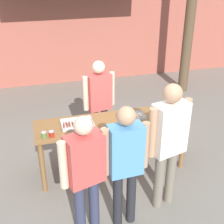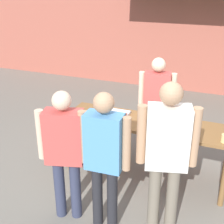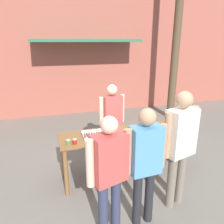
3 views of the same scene
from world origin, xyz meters
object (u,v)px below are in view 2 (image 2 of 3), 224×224
(beer_cup, at_px, (224,138))
(condiment_jar_mustard, at_px, (73,114))
(food_tray_buns, at_px, (171,124))
(person_customer_holding_hotdog, at_px, (65,147))
(person_customer_waiting_in_line, at_px, (104,152))
(food_tray_sausages, at_px, (112,114))
(person_customer_with_cup, at_px, (167,149))
(person_server_behind_table, at_px, (157,99))
(condiment_jar_ketchup, at_px, (80,115))

(beer_cup, bearing_deg, condiment_jar_mustard, -179.92)
(food_tray_buns, height_order, person_customer_holding_hotdog, person_customer_holding_hotdog)
(beer_cup, distance_m, person_customer_waiting_in_line, 1.47)
(food_tray_sausages, bearing_deg, person_customer_holding_hotdog, -95.08)
(food_tray_sausages, xyz_separation_m, condiment_jar_mustard, (-0.49, -0.23, 0.03))
(person_customer_with_cup, height_order, person_customer_waiting_in_line, person_customer_with_cup)
(food_tray_sausages, relative_size, beer_cup, 4.62)
(person_customer_holding_hotdog, height_order, person_customer_with_cup, person_customer_with_cup)
(condiment_jar_mustard, xyz_separation_m, person_customer_waiting_in_line, (0.86, -0.91, 0.08))
(person_server_behind_table, relative_size, person_customer_with_cup, 0.90)
(food_tray_buns, relative_size, person_customer_waiting_in_line, 0.25)
(beer_cup, height_order, person_customer_with_cup, person_customer_with_cup)
(condiment_jar_ketchup, height_order, person_customer_holding_hotdog, person_customer_holding_hotdog)
(person_customer_holding_hotdog, height_order, person_customer_waiting_in_line, person_customer_waiting_in_line)
(condiment_jar_mustard, relative_size, person_customer_with_cup, 0.05)
(person_customer_with_cup, bearing_deg, food_tray_sausages, -59.53)
(condiment_jar_ketchup, distance_m, person_customer_holding_hotdog, 0.96)
(food_tray_sausages, distance_m, person_customer_holding_hotdog, 1.16)
(food_tray_buns, distance_m, person_customer_holding_hotdog, 1.48)
(beer_cup, bearing_deg, food_tray_sausages, 171.42)
(person_server_behind_table, height_order, person_customer_with_cup, person_customer_with_cup)
(beer_cup, xyz_separation_m, person_customer_waiting_in_line, (-1.15, -0.91, 0.07))
(food_tray_buns, height_order, beer_cup, beer_cup)
(food_tray_sausages, height_order, beer_cup, beer_cup)
(person_server_behind_table, bearing_deg, food_tray_sausages, -138.05)
(person_server_behind_table, bearing_deg, person_customer_waiting_in_line, -104.51)
(food_tray_buns, xyz_separation_m, condiment_jar_ketchup, (-1.22, -0.24, 0.02))
(food_tray_buns, bearing_deg, person_customer_with_cup, -80.90)
(person_customer_waiting_in_line, bearing_deg, condiment_jar_ketchup, -53.08)
(food_tray_buns, height_order, person_customer_with_cup, person_customer_with_cup)
(beer_cup, xyz_separation_m, person_customer_with_cup, (-0.53, -0.73, 0.14))
(person_customer_holding_hotdog, bearing_deg, condiment_jar_mustard, -83.14)
(condiment_jar_ketchup, height_order, person_server_behind_table, person_server_behind_table)
(food_tray_sausages, xyz_separation_m, beer_cup, (1.52, -0.23, 0.04))
(person_server_behind_table, xyz_separation_m, person_customer_waiting_in_line, (-0.11, -1.77, 0.03))
(condiment_jar_ketchup, bearing_deg, food_tray_sausages, 31.12)
(condiment_jar_mustard, bearing_deg, beer_cup, 0.08)
(condiment_jar_mustard, height_order, person_customer_waiting_in_line, person_customer_waiting_in_line)
(person_server_behind_table, bearing_deg, food_tray_buns, -71.60)
(condiment_jar_ketchup, height_order, person_customer_waiting_in_line, person_customer_waiting_in_line)
(condiment_jar_ketchup, bearing_deg, food_tray_buns, 10.97)
(condiment_jar_ketchup, distance_m, person_server_behind_table, 1.23)
(food_tray_sausages, height_order, person_server_behind_table, person_server_behind_table)
(food_tray_buns, relative_size, person_customer_holding_hotdog, 0.26)
(person_server_behind_table, bearing_deg, person_customer_with_cup, -83.30)
(food_tray_buns, distance_m, person_customer_waiting_in_line, 1.24)
(food_tray_sausages, relative_size, person_customer_holding_hotdog, 0.29)
(food_tray_sausages, xyz_separation_m, food_tray_buns, (0.83, 0.00, 0.01))
(person_customer_holding_hotdog, distance_m, person_customer_with_cup, 1.11)
(condiment_jar_mustard, height_order, person_customer_with_cup, person_customer_with_cup)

